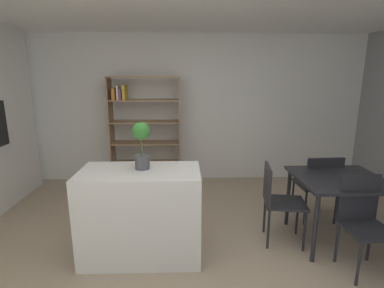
{
  "coord_description": "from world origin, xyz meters",
  "views": [
    {
      "loc": [
        0.01,
        -2.46,
        1.85
      ],
      "look_at": [
        0.09,
        0.22,
        1.22
      ],
      "focal_mm": 27.22,
      "sensor_mm": 36.0,
      "label": 1
    }
  ],
  "objects_px": {
    "dining_chair_island_side": "(277,197)",
    "dining_chair_far": "(319,182)",
    "dining_table": "(339,185)",
    "dining_chair_near": "(363,216)",
    "open_bookshelf": "(143,128)",
    "potted_plant_on_island": "(141,142)",
    "kitchen_island": "(141,214)"
  },
  "relations": [
    {
      "from": "dining_table",
      "to": "dining_chair_near",
      "type": "distance_m",
      "value": 0.49
    },
    {
      "from": "dining_chair_near",
      "to": "kitchen_island",
      "type": "bearing_deg",
      "value": 170.24
    },
    {
      "from": "dining_chair_island_side",
      "to": "dining_chair_far",
      "type": "relative_size",
      "value": 1.01
    },
    {
      "from": "dining_table",
      "to": "dining_chair_near",
      "type": "xyz_separation_m",
      "value": [
        -0.0,
        -0.47,
        -0.13
      ]
    },
    {
      "from": "kitchen_island",
      "to": "dining_table",
      "type": "distance_m",
      "value": 2.18
    },
    {
      "from": "kitchen_island",
      "to": "open_bookshelf",
      "type": "distance_m",
      "value": 2.16
    },
    {
      "from": "open_bookshelf",
      "to": "dining_chair_island_side",
      "type": "bearing_deg",
      "value": -47.35
    },
    {
      "from": "dining_table",
      "to": "dining_chair_near",
      "type": "bearing_deg",
      "value": -90.58
    },
    {
      "from": "dining_chair_near",
      "to": "dining_chair_far",
      "type": "height_order",
      "value": "dining_chair_near"
    },
    {
      "from": "dining_chair_near",
      "to": "dining_chair_far",
      "type": "distance_m",
      "value": 0.94
    },
    {
      "from": "dining_chair_far",
      "to": "dining_chair_near",
      "type": "bearing_deg",
      "value": 87.74
    },
    {
      "from": "kitchen_island",
      "to": "dining_table",
      "type": "bearing_deg",
      "value": 5.52
    },
    {
      "from": "open_bookshelf",
      "to": "dining_table",
      "type": "relative_size",
      "value": 1.96
    },
    {
      "from": "kitchen_island",
      "to": "dining_chair_far",
      "type": "relative_size",
      "value": 1.36
    },
    {
      "from": "open_bookshelf",
      "to": "dining_chair_far",
      "type": "distance_m",
      "value": 2.82
    },
    {
      "from": "potted_plant_on_island",
      "to": "dining_chair_island_side",
      "type": "distance_m",
      "value": 1.61
    },
    {
      "from": "dining_chair_island_side",
      "to": "dining_chair_far",
      "type": "bearing_deg",
      "value": -48.09
    },
    {
      "from": "open_bookshelf",
      "to": "dining_table",
      "type": "bearing_deg",
      "value": -38.03
    },
    {
      "from": "potted_plant_on_island",
      "to": "open_bookshelf",
      "type": "relative_size",
      "value": 0.26
    },
    {
      "from": "dining_chair_near",
      "to": "potted_plant_on_island",
      "type": "bearing_deg",
      "value": 168.77
    },
    {
      "from": "kitchen_island",
      "to": "dining_table",
      "type": "height_order",
      "value": "kitchen_island"
    },
    {
      "from": "potted_plant_on_island",
      "to": "open_bookshelf",
      "type": "xyz_separation_m",
      "value": [
        -0.26,
        2.03,
        -0.22
      ]
    },
    {
      "from": "kitchen_island",
      "to": "dining_chair_island_side",
      "type": "relative_size",
      "value": 1.35
    },
    {
      "from": "potted_plant_on_island",
      "to": "dining_chair_far",
      "type": "bearing_deg",
      "value": 16.21
    },
    {
      "from": "dining_chair_island_side",
      "to": "dining_chair_far",
      "type": "xyz_separation_m",
      "value": [
        0.69,
        0.45,
        -0.0
      ]
    },
    {
      "from": "dining_table",
      "to": "dining_chair_far",
      "type": "xyz_separation_m",
      "value": [
        0.0,
        0.47,
        -0.14
      ]
    },
    {
      "from": "open_bookshelf",
      "to": "dining_chair_island_side",
      "type": "xyz_separation_m",
      "value": [
        1.72,
        -1.86,
        -0.45
      ]
    },
    {
      "from": "potted_plant_on_island",
      "to": "dining_chair_far",
      "type": "distance_m",
      "value": 2.33
    },
    {
      "from": "potted_plant_on_island",
      "to": "dining_table",
      "type": "distance_m",
      "value": 2.21
    },
    {
      "from": "dining_chair_far",
      "to": "open_bookshelf",
      "type": "bearing_deg",
      "value": -32.2
    },
    {
      "from": "dining_table",
      "to": "dining_chair_far",
      "type": "relative_size",
      "value": 1.06
    },
    {
      "from": "potted_plant_on_island",
      "to": "dining_table",
      "type": "relative_size",
      "value": 0.51
    }
  ]
}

